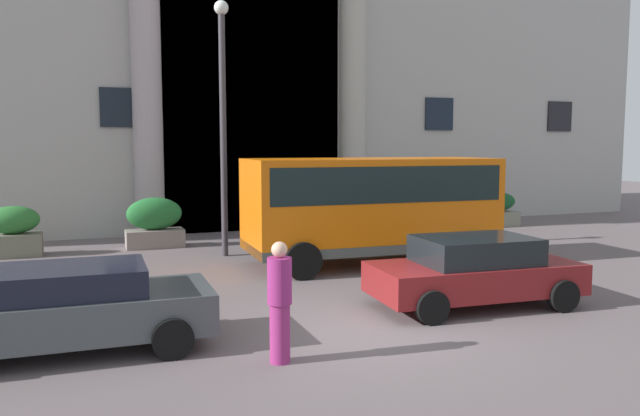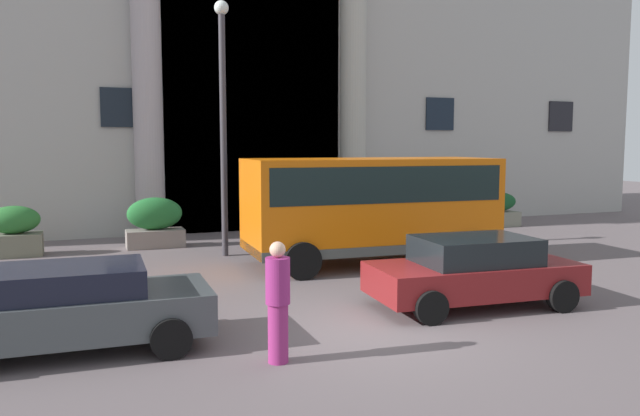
# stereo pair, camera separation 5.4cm
# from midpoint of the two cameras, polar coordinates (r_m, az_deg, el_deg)

# --- Properties ---
(ground_plane) EXTENTS (80.00, 64.00, 0.12)m
(ground_plane) POSITION_cam_midpoint_polar(r_m,az_deg,el_deg) (10.82, 4.63, -11.61)
(ground_plane) COLOR #625759
(orange_minibus) EXTENTS (6.65, 3.01, 2.81)m
(orange_minibus) POSITION_cam_midpoint_polar(r_m,az_deg,el_deg) (16.50, 4.64, 0.60)
(orange_minibus) COLOR orange
(orange_minibus) RESTS_ON ground_plane
(bus_stop_sign) EXTENTS (0.44, 0.08, 2.62)m
(bus_stop_sign) POSITION_cam_midpoint_polar(r_m,az_deg,el_deg) (20.58, 14.30, 1.33)
(bus_stop_sign) COLOR #9A9716
(bus_stop_sign) RESTS_ON ground_plane
(hedge_planter_far_west) EXTENTS (1.53, 0.75, 1.30)m
(hedge_planter_far_west) POSITION_cam_midpoint_polar(r_m,az_deg,el_deg) (21.02, -1.31, -1.13)
(hedge_planter_far_west) COLOR slate
(hedge_planter_far_west) RESTS_ON ground_plane
(hedge_planter_entrance_right) EXTENTS (1.74, 0.86, 1.55)m
(hedge_planter_entrance_right) POSITION_cam_midpoint_polar(r_m,az_deg,el_deg) (19.93, -14.98, -1.36)
(hedge_planter_entrance_right) COLOR gray
(hedge_planter_entrance_right) RESTS_ON ground_plane
(hedge_planter_west) EXTENTS (1.48, 0.92, 1.45)m
(hedge_planter_west) POSITION_cam_midpoint_polar(r_m,az_deg,el_deg) (19.75, -26.33, -1.99)
(hedge_planter_west) COLOR #686A58
(hedge_planter_west) RESTS_ON ground_plane
(hedge_planter_east) EXTENTS (1.93, 0.72, 1.35)m
(hedge_planter_east) POSITION_cam_midpoint_polar(r_m,az_deg,el_deg) (25.01, 15.64, -0.17)
(hedge_planter_east) COLOR slate
(hedge_planter_east) RESTS_ON ground_plane
(parked_compact_extra) EXTENTS (4.20, 2.20, 1.38)m
(parked_compact_extra) POSITION_cam_midpoint_polar(r_m,az_deg,el_deg) (12.64, 13.86, -5.60)
(parked_compact_extra) COLOR maroon
(parked_compact_extra) RESTS_ON ground_plane
(parked_hatchback_near) EXTENTS (4.45, 2.08, 1.33)m
(parked_hatchback_near) POSITION_cam_midpoint_polar(r_m,az_deg,el_deg) (10.41, -22.41, -8.42)
(parked_hatchback_near) COLOR #454A4D
(parked_hatchback_near) RESTS_ON ground_plane
(pedestrian_man_red_shirt) EXTENTS (0.36, 0.36, 1.79)m
(pedestrian_man_red_shirt) POSITION_cam_midpoint_polar(r_m,az_deg,el_deg) (9.15, -3.89, -8.55)
(pedestrian_man_red_shirt) COLOR #982A6C
(pedestrian_man_red_shirt) RESTS_ON ground_plane
(lamppost_plaza_centre) EXTENTS (0.40, 0.40, 7.13)m
(lamppost_plaza_centre) POSITION_cam_midpoint_polar(r_m,az_deg,el_deg) (17.84, -8.98, 8.99)
(lamppost_plaza_centre) COLOR #3A373D
(lamppost_plaza_centre) RESTS_ON ground_plane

